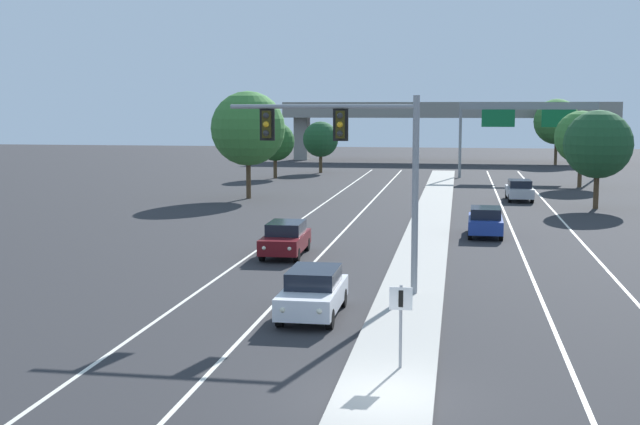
{
  "coord_description": "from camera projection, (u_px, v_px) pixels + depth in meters",
  "views": [
    {
      "loc": [
        1.66,
        -19.36,
        6.9
      ],
      "look_at": [
        -3.2,
        10.03,
        3.2
      ],
      "focal_mm": 47.38,
      "sensor_mm": 36.0,
      "label": 1
    }
  ],
  "objects": [
    {
      "name": "car_oncoming_darkred",
      "position": [
        286.0,
        238.0,
        39.56
      ],
      "size": [
        1.92,
        4.51,
        1.58
      ],
      "color": "#5B0F14",
      "rests_on": "ground"
    },
    {
      "name": "ground_plane",
      "position": [
        384.0,
        400.0,
        20.08
      ],
      "size": [
        260.0,
        260.0,
        0.0
      ],
      "primitive_type": "plane",
      "color": "#28282B"
    },
    {
      "name": "tree_far_left_c",
      "position": [
        321.0,
        139.0,
        89.87
      ],
      "size": [
        3.79,
        3.79,
        5.48
      ],
      "color": "#4C3823",
      "rests_on": "ground"
    },
    {
      "name": "tree_far_right_a",
      "position": [
        581.0,
        137.0,
        73.2
      ],
      "size": [
        4.61,
        4.61,
        6.68
      ],
      "color": "#4C3823",
      "rests_on": "ground"
    },
    {
      "name": "median_sign_post",
      "position": [
        401.0,
        314.0,
        21.87
      ],
      "size": [
        0.6,
        0.1,
        2.2
      ],
      "color": "gray",
      "rests_on": "median_island"
    },
    {
      "name": "tree_far_left_a",
      "position": [
        248.0,
        129.0,
        64.05
      ],
      "size": [
        5.66,
        5.66,
        8.18
      ],
      "color": "#4C3823",
      "rests_on": "ground"
    },
    {
      "name": "lane_stripe_oncoming_center",
      "position": [
        338.0,
        237.0,
        45.31
      ],
      "size": [
        0.14,
        100.0,
        0.01
      ],
      "primitive_type": "cube",
      "color": "silver",
      "rests_on": "ground"
    },
    {
      "name": "edge_stripe_right",
      "position": [
        583.0,
        243.0,
        43.26
      ],
      "size": [
        0.14,
        100.0,
        0.01
      ],
      "primitive_type": "cube",
      "color": "silver",
      "rests_on": "ground"
    },
    {
      "name": "tree_far_left_b",
      "position": [
        275.0,
        142.0,
        82.85
      ],
      "size": [
        3.84,
        3.84,
        5.56
      ],
      "color": "#4C3823",
      "rests_on": "ground"
    },
    {
      "name": "median_island",
      "position": [
        420.0,
        262.0,
        37.69
      ],
      "size": [
        2.4,
        110.0,
        0.15
      ],
      "primitive_type": "cube",
      "color": "#9E9B93",
      "rests_on": "ground"
    },
    {
      "name": "tree_far_right_b",
      "position": [
        598.0,
        144.0,
        57.58
      ],
      "size": [
        4.68,
        4.68,
        6.78
      ],
      "color": "#4C3823",
      "rests_on": "ground"
    },
    {
      "name": "car_receding_silver",
      "position": [
        519.0,
        190.0,
        63.03
      ],
      "size": [
        1.89,
        4.5,
        1.58
      ],
      "color": "#B7B7BC",
      "rests_on": "ground"
    },
    {
      "name": "overpass_bridge",
      "position": [
        447.0,
        117.0,
        109.23
      ],
      "size": [
        42.4,
        6.4,
        7.65
      ],
      "color": "gray",
      "rests_on": "ground"
    },
    {
      "name": "tree_far_right_c",
      "position": [
        557.0,
        122.0,
        102.47
      ],
      "size": [
        5.54,
        5.54,
        8.02
      ],
      "color": "#4C3823",
      "rests_on": "ground"
    },
    {
      "name": "lane_stripe_receding_center",
      "position": [
        517.0,
        242.0,
        43.79
      ],
      "size": [
        0.14,
        100.0,
        0.01
      ],
      "primitive_type": "cube",
      "color": "silver",
      "rests_on": "ground"
    },
    {
      "name": "car_oncoming_white",
      "position": [
        313.0,
        292.0,
        28.06
      ],
      "size": [
        1.83,
        4.47,
        1.58
      ],
      "color": "silver",
      "rests_on": "ground"
    },
    {
      "name": "car_receding_blue",
      "position": [
        485.0,
        221.0,
        45.62
      ],
      "size": [
        1.88,
        4.49,
        1.58
      ],
      "color": "navy",
      "rests_on": "ground"
    },
    {
      "name": "overhead_signal_mast",
      "position": [
        356.0,
        152.0,
        30.66
      ],
      "size": [
        6.96,
        0.44,
        7.2
      ],
      "color": "gray",
      "rests_on": "median_island"
    },
    {
      "name": "highway_sign_gantry",
      "position": [
        528.0,
        116.0,
        82.24
      ],
      "size": [
        13.28,
        0.42,
        7.5
      ],
      "color": "gray",
      "rests_on": "ground"
    },
    {
      "name": "edge_stripe_left",
      "position": [
        278.0,
        236.0,
        45.85
      ],
      "size": [
        0.14,
        100.0,
        0.01
      ],
      "primitive_type": "cube",
      "color": "silver",
      "rests_on": "ground"
    }
  ]
}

